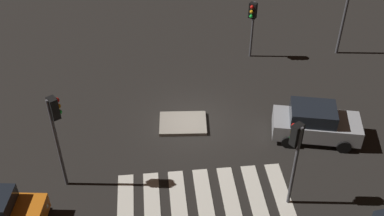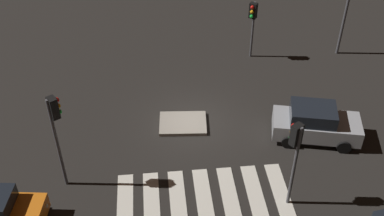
{
  "view_description": "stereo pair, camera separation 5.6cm",
  "coord_description": "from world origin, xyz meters",
  "px_view_note": "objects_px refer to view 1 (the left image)",
  "views": [
    {
      "loc": [
        -1.94,
        -18.8,
        15.78
      ],
      "look_at": [
        0.0,
        0.0,
        1.0
      ],
      "focal_mm": 43.57,
      "sensor_mm": 36.0,
      "label": 1
    },
    {
      "loc": [
        -1.89,
        -18.81,
        15.78
      ],
      "look_at": [
        0.0,
        0.0,
        1.0
      ],
      "focal_mm": 43.57,
      "sensor_mm": 36.0,
      "label": 2
    }
  ],
  "objects_px": {
    "traffic_island": "(183,123)",
    "traffic_light_north": "(253,17)",
    "traffic_light_east": "(295,145)",
    "traffic_light_south": "(56,122)",
    "car_silver": "(315,123)"
  },
  "relations": [
    {
      "from": "traffic_island",
      "to": "traffic_light_north",
      "type": "xyz_separation_m",
      "value": [
        4.8,
        6.27,
        2.75
      ]
    },
    {
      "from": "traffic_island",
      "to": "traffic_light_north",
      "type": "bearing_deg",
      "value": 52.58
    },
    {
      "from": "traffic_light_east",
      "to": "traffic_light_north",
      "type": "distance_m",
      "value": 11.89
    },
    {
      "from": "traffic_light_south",
      "to": "traffic_light_north",
      "type": "xyz_separation_m",
      "value": [
        10.3,
        9.82,
        -0.77
      ]
    },
    {
      "from": "traffic_light_north",
      "to": "traffic_light_east",
      "type": "bearing_deg",
      "value": 31.21
    },
    {
      "from": "traffic_light_south",
      "to": "traffic_light_north",
      "type": "distance_m",
      "value": 14.25
    },
    {
      "from": "traffic_light_east",
      "to": "traffic_light_north",
      "type": "xyz_separation_m",
      "value": [
        0.77,
        11.86,
        -0.41
      ]
    },
    {
      "from": "traffic_light_east",
      "to": "car_silver",
      "type": "bearing_deg",
      "value": -63.82
    },
    {
      "from": "traffic_light_south",
      "to": "traffic_light_north",
      "type": "relative_size",
      "value": 1.27
    },
    {
      "from": "traffic_island",
      "to": "car_silver",
      "type": "relative_size",
      "value": 0.56
    },
    {
      "from": "car_silver",
      "to": "traffic_island",
      "type": "bearing_deg",
      "value": 179.12
    },
    {
      "from": "traffic_island",
      "to": "traffic_light_north",
      "type": "height_order",
      "value": "traffic_light_north"
    },
    {
      "from": "traffic_light_north",
      "to": "traffic_light_south",
      "type": "bearing_deg",
      "value": -11.44
    },
    {
      "from": "traffic_light_east",
      "to": "traffic_light_south",
      "type": "relative_size",
      "value": 0.9
    },
    {
      "from": "traffic_island",
      "to": "car_silver",
      "type": "bearing_deg",
      "value": -14.3
    }
  ]
}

